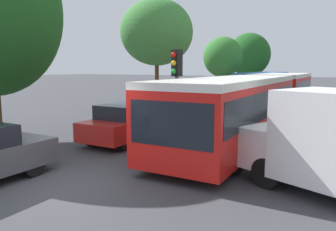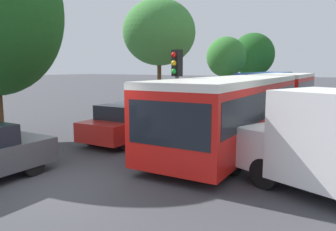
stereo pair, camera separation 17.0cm
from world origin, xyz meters
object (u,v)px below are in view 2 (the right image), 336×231
object	(u,v)px
traffic_light	(177,76)
tree_left_distant	(253,55)
queued_car_white	(192,108)
queued_car_red	(130,122)
city_bus_rear	(267,84)
tree_left_far	(226,57)
articulated_bus	(260,99)
tree_left_mid	(158,34)

from	to	relation	value
traffic_light	tree_left_distant	world-z (taller)	tree_left_distant
queued_car_white	queued_car_red	bearing A→B (deg)	-179.29
queued_car_red	city_bus_rear	bearing A→B (deg)	-1.00
queued_car_red	tree_left_distant	bearing A→B (deg)	6.77
traffic_light	tree_left_far	size ratio (longest dim) A/B	0.63
city_bus_rear	articulated_bus	bearing A→B (deg)	-168.42
queued_car_white	traffic_light	xyz separation A→B (m)	(2.22, -5.38, 1.78)
queued_car_red	tree_left_far	size ratio (longest dim) A/B	0.78
queued_car_white	city_bus_rear	bearing A→B (deg)	-1.67
tree_left_mid	city_bus_rear	bearing A→B (deg)	72.24
tree_left_mid	tree_left_distant	bearing A→B (deg)	89.90
queued_car_white	tree_left_distant	size ratio (longest dim) A/B	0.63
tree_left_mid	tree_left_far	xyz separation A→B (m)	(0.89, 8.99, -1.19)
articulated_bus	tree_left_far	bearing A→B (deg)	-153.02
city_bus_rear	queued_car_white	size ratio (longest dim) A/B	2.69
traffic_light	tree_left_mid	size ratio (longest dim) A/B	0.48
queued_car_white	tree_left_far	world-z (taller)	tree_left_far
queued_car_white	tree_left_mid	distance (m)	5.94
queued_car_red	traffic_light	world-z (taller)	traffic_light
articulated_bus	city_bus_rear	xyz separation A→B (m)	(-3.69, 14.45, -0.04)
queued_car_red	tree_left_far	bearing A→B (deg)	8.64
articulated_bus	tree_left_far	world-z (taller)	tree_left_far
tree_left_mid	queued_car_white	bearing A→B (deg)	-31.69
queued_car_red	tree_left_mid	bearing A→B (deg)	25.19
queued_car_red	tree_left_mid	world-z (taller)	tree_left_mid
tree_left_mid	tree_left_distant	distance (m)	18.92
articulated_bus	tree_left_distant	distance (m)	23.18
traffic_light	queued_car_white	bearing A→B (deg)	-140.40
articulated_bus	queued_car_red	world-z (taller)	articulated_bus
queued_car_white	tree_left_far	size ratio (longest dim) A/B	0.77
city_bus_rear	queued_car_red	size ratio (longest dim) A/B	2.66
queued_car_red	tree_left_far	xyz separation A→B (m)	(-2.93, 16.64, 2.94)
queued_car_white	articulated_bus	bearing A→B (deg)	-101.21
city_bus_rear	traffic_light	size ratio (longest dim) A/B	3.28
articulated_bus	tree_left_distant	world-z (taller)	tree_left_distant
tree_left_mid	tree_left_far	size ratio (longest dim) A/B	1.31
traffic_light	tree_left_mid	world-z (taller)	tree_left_mid
queued_car_red	tree_left_mid	xyz separation A→B (m)	(-3.82, 7.65, 4.13)
city_bus_rear	tree_left_far	size ratio (longest dim) A/B	2.07
city_bus_rear	queued_car_white	bearing A→B (deg)	176.95
traffic_light	tree_left_far	distance (m)	17.37
queued_car_white	traffic_light	world-z (taller)	traffic_light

